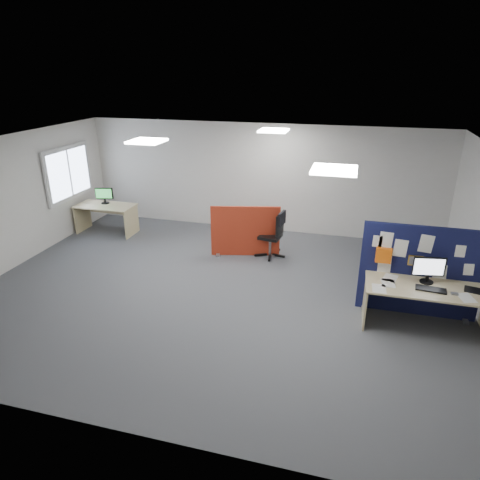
% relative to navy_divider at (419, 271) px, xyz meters
% --- Properties ---
extents(floor, '(9.00, 9.00, 0.00)m').
position_rel_navy_divider_xyz_m(floor, '(-3.46, -0.13, -0.80)').
color(floor, '#4E5055').
rests_on(floor, ground).
extents(ceiling, '(9.00, 7.00, 0.02)m').
position_rel_navy_divider_xyz_m(ceiling, '(-3.46, -0.13, 1.90)').
color(ceiling, white).
rests_on(ceiling, wall_back).
extents(wall_back, '(9.00, 0.02, 2.70)m').
position_rel_navy_divider_xyz_m(wall_back, '(-3.46, 3.37, 0.55)').
color(wall_back, silver).
rests_on(wall_back, floor).
extents(wall_front, '(9.00, 0.02, 2.70)m').
position_rel_navy_divider_xyz_m(wall_front, '(-3.46, -3.63, 0.55)').
color(wall_front, silver).
rests_on(wall_front, floor).
extents(wall_left, '(0.02, 7.00, 2.70)m').
position_rel_navy_divider_xyz_m(wall_left, '(-7.96, -0.13, 0.55)').
color(wall_left, silver).
rests_on(wall_left, floor).
extents(window, '(0.06, 1.70, 1.30)m').
position_rel_navy_divider_xyz_m(window, '(-7.89, 1.87, 0.75)').
color(window, white).
rests_on(window, wall_left).
extents(ceiling_lights, '(4.10, 4.10, 0.04)m').
position_rel_navy_divider_xyz_m(ceiling_lights, '(-3.12, 0.54, 1.87)').
color(ceiling_lights, white).
rests_on(ceiling_lights, ceiling).
extents(navy_divider, '(1.94, 0.30, 1.60)m').
position_rel_navy_divider_xyz_m(navy_divider, '(0.00, 0.00, 0.00)').
color(navy_divider, black).
rests_on(navy_divider, floor).
extents(main_desk, '(1.93, 0.86, 0.73)m').
position_rel_navy_divider_xyz_m(main_desk, '(0.12, -0.35, -0.24)').
color(main_desk, '#C6B77F').
rests_on(main_desk, floor).
extents(monitor_main, '(0.50, 0.21, 0.44)m').
position_rel_navy_divider_xyz_m(monitor_main, '(0.10, -0.24, 0.17)').
color(monitor_main, black).
rests_on(monitor_main, main_desk).
extents(keyboard, '(0.47, 0.22, 0.02)m').
position_rel_navy_divider_xyz_m(keyboard, '(0.13, -0.49, -0.06)').
color(keyboard, black).
rests_on(keyboard, main_desk).
extents(mouse, '(0.10, 0.07, 0.03)m').
position_rel_navy_divider_xyz_m(mouse, '(0.46, -0.55, -0.06)').
color(mouse, gray).
rests_on(mouse, main_desk).
extents(paper_tray, '(0.32, 0.28, 0.01)m').
position_rel_navy_divider_xyz_m(paper_tray, '(0.78, -0.34, -0.07)').
color(paper_tray, black).
rests_on(paper_tray, main_desk).
extents(red_divider, '(1.49, 0.41, 1.14)m').
position_rel_navy_divider_xyz_m(red_divider, '(-3.39, 1.63, -0.24)').
color(red_divider, '#A12714').
rests_on(red_divider, floor).
extents(second_desk, '(1.46, 0.73, 0.73)m').
position_rel_navy_divider_xyz_m(second_desk, '(-7.14, 2.12, -0.26)').
color(second_desk, '#C6B77F').
rests_on(second_desk, floor).
extents(monitor_second, '(0.44, 0.20, 0.40)m').
position_rel_navy_divider_xyz_m(monitor_second, '(-7.21, 2.22, 0.15)').
color(monitor_second, black).
rests_on(monitor_second, second_desk).
extents(office_chair, '(0.69, 0.69, 1.05)m').
position_rel_navy_divider_xyz_m(office_chair, '(-2.74, 1.72, -0.21)').
color(office_chair, black).
rests_on(office_chair, floor).
extents(desk_papers, '(1.51, 0.75, 0.00)m').
position_rel_navy_divider_xyz_m(desk_papers, '(-0.24, -0.48, -0.07)').
color(desk_papers, white).
rests_on(desk_papers, main_desk).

